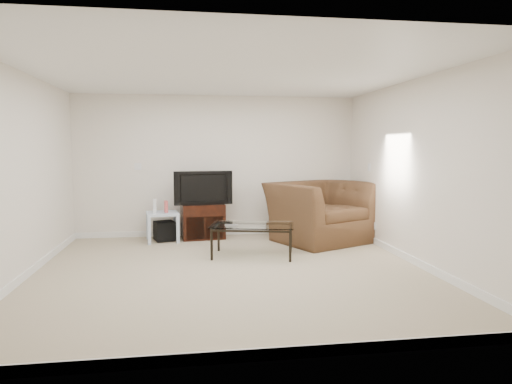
{
  "coord_description": "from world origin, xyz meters",
  "views": [
    {
      "loc": [
        -0.53,
        -5.71,
        1.59
      ],
      "look_at": [
        0.5,
        1.2,
        0.9
      ],
      "focal_mm": 32.0,
      "sensor_mm": 36.0,
      "label": 1
    }
  ],
  "objects": [
    {
      "name": "remote",
      "position": [
        0.07,
        0.72,
        0.48
      ],
      "size": [
        0.19,
        0.1,
        0.02
      ],
      "primitive_type": "cube",
      "rotation": [
        0.0,
        0.0,
        -0.27
      ],
      "color": "#B2B2B7",
      "rests_on": "coffee_table"
    },
    {
      "name": "plate_right_switch",
      "position": [
        2.49,
        1.6,
        1.25
      ],
      "size": [
        0.02,
        0.09,
        0.13
      ],
      "primitive_type": "cube",
      "color": "white",
      "rests_on": "wall_right"
    },
    {
      "name": "coffee_table",
      "position": [
        0.39,
        0.77,
        0.23
      ],
      "size": [
        1.31,
        0.93,
        0.46
      ],
      "primitive_type": null,
      "rotation": [
        0.0,
        0.0,
        -0.23
      ],
      "color": "black",
      "rests_on": "floor"
    },
    {
      "name": "floor",
      "position": [
        0.0,
        0.0,
        0.0
      ],
      "size": [
        5.0,
        5.0,
        0.0
      ],
      "primitive_type": "plane",
      "color": "tan",
      "rests_on": "ground"
    },
    {
      "name": "ceiling",
      "position": [
        0.0,
        0.0,
        2.5
      ],
      "size": [
        5.0,
        5.0,
        0.0
      ],
      "primitive_type": "plane",
      "color": "white",
      "rests_on": "ground"
    },
    {
      "name": "side_table",
      "position": [
        -0.97,
        2.05,
        0.25
      ],
      "size": [
        0.58,
        0.58,
        0.49
      ],
      "primitive_type": null,
      "rotation": [
        0.0,
        0.0,
        0.13
      ],
      "color": "#A5BCCC",
      "rests_on": "floor"
    },
    {
      "name": "television",
      "position": [
        -0.29,
        2.19,
        0.9
      ],
      "size": [
        0.95,
        0.28,
        0.58
      ],
      "primitive_type": "imported",
      "rotation": [
        0.0,
        0.0,
        0.1
      ],
      "color": "black",
      "rests_on": "tv_stand"
    },
    {
      "name": "wall_left",
      "position": [
        -2.5,
        0.0,
        1.25
      ],
      "size": [
        0.02,
        5.0,
        2.5
      ],
      "primitive_type": "cube",
      "color": "silver",
      "rests_on": "ground"
    },
    {
      "name": "subwoofer",
      "position": [
        -0.94,
        2.07,
        0.18
      ],
      "size": [
        0.4,
        0.4,
        0.32
      ],
      "primitive_type": "cube",
      "rotation": [
        0.0,
        0.0,
        0.29
      ],
      "color": "black",
      "rests_on": "floor"
    },
    {
      "name": "recliner",
      "position": [
        1.68,
        1.69,
        0.67
      ],
      "size": [
        1.82,
        1.56,
        1.35
      ],
      "primitive_type": "imported",
      "rotation": [
        0.0,
        0.0,
        0.44
      ],
      "color": "#4B3821",
      "rests_on": "floor"
    },
    {
      "name": "wall_right",
      "position": [
        2.5,
        0.0,
        1.25
      ],
      "size": [
        0.02,
        5.0,
        2.5
      ],
      "primitive_type": "cube",
      "color": "silver",
      "rests_on": "ground"
    },
    {
      "name": "dvd_player",
      "position": [
        -0.29,
        2.18,
        0.51
      ],
      "size": [
        0.45,
        0.34,
        0.06
      ],
      "primitive_type": "cube",
      "rotation": [
        0.0,
        0.0,
        0.11
      ],
      "color": "black",
      "rests_on": "tv_stand"
    },
    {
      "name": "plate_back",
      "position": [
        -1.4,
        2.49,
        1.25
      ],
      "size": [
        0.12,
        0.02,
        0.12
      ],
      "primitive_type": "cube",
      "color": "white",
      "rests_on": "wall_back"
    },
    {
      "name": "wall_back",
      "position": [
        0.0,
        2.5,
        1.25
      ],
      "size": [
        5.0,
        0.02,
        2.5
      ],
      "primitive_type": "cube",
      "color": "silver",
      "rests_on": "ground"
    },
    {
      "name": "tv_stand",
      "position": [
        -0.29,
        2.22,
        0.3
      ],
      "size": [
        0.78,
        0.58,
        0.61
      ],
      "primitive_type": null,
      "rotation": [
        0.0,
        0.0,
        0.11
      ],
      "color": "black",
      "rests_on": "floor"
    },
    {
      "name": "game_console",
      "position": [
        -1.09,
        2.01,
        0.61
      ],
      "size": [
        0.06,
        0.17,
        0.23
      ],
      "primitive_type": "cube",
      "rotation": [
        0.0,
        0.0,
        0.08
      ],
      "color": "white",
      "rests_on": "side_table"
    },
    {
      "name": "plate_right_outlet",
      "position": [
        2.49,
        1.3,
        0.3
      ],
      "size": [
        0.02,
        0.08,
        0.12
      ],
      "primitive_type": "cube",
      "color": "white",
      "rests_on": "wall_right"
    },
    {
      "name": "game_case",
      "position": [
        -0.91,
        2.04,
        0.59
      ],
      "size": [
        0.07,
        0.15,
        0.2
      ],
      "primitive_type": "cube",
      "rotation": [
        0.0,
        0.0,
        0.16
      ],
      "color": "#CC4C4C",
      "rests_on": "side_table"
    }
  ]
}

